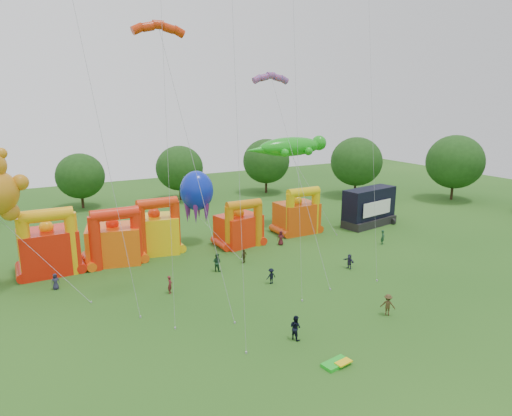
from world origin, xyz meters
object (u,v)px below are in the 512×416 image
spectator_0 (55,281)px  spectator_4 (244,256)px  stage_trailer (369,207)px  octopus_kite (205,211)px  teddy_bear_kite (32,243)px  bouncy_castle_2 (156,231)px  bouncy_castle_0 (49,248)px  gecko_kite (305,178)px

spectator_0 → spectator_4: spectator_4 is taller
stage_trailer → spectator_0: stage_trailer is taller
spectator_0 → octopus_kite: bearing=7.8°
teddy_bear_kite → octopus_kite: teddy_bear_kite is taller
octopus_kite → bouncy_castle_2: bearing=175.5°
bouncy_castle_0 → teddy_bear_kite: teddy_bear_kite is taller
teddy_bear_kite → octopus_kite: size_ratio=1.29×
teddy_bear_kite → gecko_kite: bearing=11.4°
stage_trailer → spectator_0: size_ratio=5.63×
stage_trailer → gecko_kite: (-8.67, 3.47, 4.45)m
octopus_kite → spectator_4: octopus_kite is taller
bouncy_castle_2 → octopus_kite: size_ratio=0.65×
teddy_bear_kite → gecko_kite: size_ratio=1.05×
teddy_bear_kite → octopus_kite: bearing=17.1°
bouncy_castle_0 → spectator_4: size_ratio=4.46×
stage_trailer → spectator_0: (-41.49, -2.89, -1.81)m
bouncy_castle_2 → gecko_kite: 21.80m
octopus_kite → spectator_0: (-17.57, -5.31, -3.66)m
gecko_kite → bouncy_castle_2: bearing=-178.5°
gecko_kite → spectator_4: (-13.93, -8.59, -6.25)m
bouncy_castle_2 → spectator_4: bearing=-47.3°
octopus_kite → bouncy_castle_0: bearing=-178.3°
stage_trailer → gecko_kite: bearing=158.2°
bouncy_castle_0 → spectator_4: bearing=-20.5°
octopus_kite → stage_trailer: bearing=-5.8°
bouncy_castle_2 → stage_trailer: bouncy_castle_2 is taller
octopus_kite → teddy_bear_kite: bearing=-162.9°
gecko_kite → octopus_kite: size_ratio=1.23×
bouncy_castle_0 → octopus_kite: 17.64m
bouncy_castle_2 → spectator_0: size_ratio=4.29×
octopus_kite → spectator_0: bearing=-163.2°
stage_trailer → teddy_bear_kite: 43.31m
bouncy_castle_0 → bouncy_castle_2: bearing=4.9°
bouncy_castle_2 → octopus_kite: (6.07, -0.47, 1.88)m
stage_trailer → octopus_kite: 24.12m
stage_trailer → octopus_kite: octopus_kite is taller
gecko_kite → bouncy_castle_0: bearing=-177.3°
bouncy_castle_0 → spectator_0: size_ratio=4.50×
gecko_kite → spectator_0: gecko_kite is taller
bouncy_castle_2 → spectator_4: bouncy_castle_2 is taller
stage_trailer → gecko_kite: gecko_kite is taller
bouncy_castle_0 → stage_trailer: (41.47, -1.91, -0.09)m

